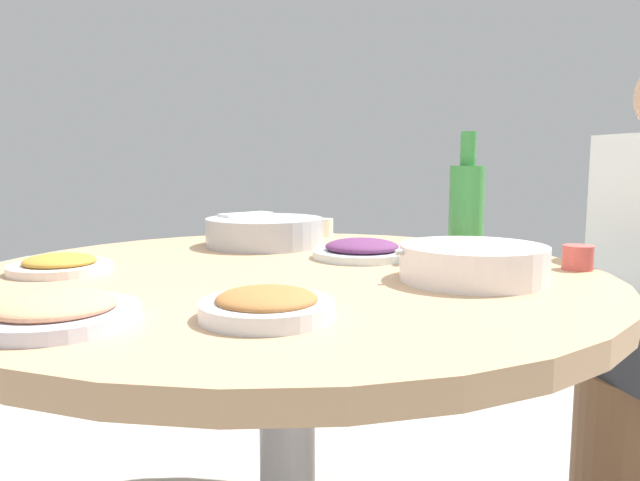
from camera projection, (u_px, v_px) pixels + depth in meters
name	position (u px, v px, depth m)	size (l,w,h in m)	color
round_dining_table	(286.00, 314.00, 1.26)	(1.32, 1.32, 0.73)	#99999E
rice_bowl	(265.00, 231.00, 1.61)	(0.31, 0.31, 0.08)	#B2B5BA
soup_bowl	(473.00, 264.00, 1.14)	(0.28, 0.28, 0.07)	white
dish_stirfry	(267.00, 305.00, 0.87)	(0.20, 0.20, 0.04)	white
dish_shrimp	(55.00, 311.00, 0.84)	(0.23, 0.23, 0.04)	silver
dish_tofu_braise	(60.00, 265.00, 1.23)	(0.20, 0.20, 0.04)	silver
dish_eggplant	(362.00, 250.00, 1.41)	(0.23, 0.23, 0.05)	silver
green_bottle	(466.00, 209.00, 1.36)	(0.08, 0.08, 0.29)	#3B8C3F
tea_cup_near	(323.00, 227.00, 1.82)	(0.06, 0.06, 0.05)	beige
tea_cup_far	(578.00, 257.00, 1.25)	(0.06, 0.06, 0.05)	#C24B46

